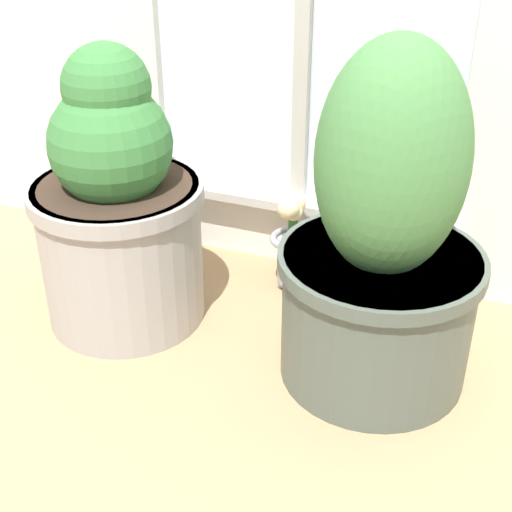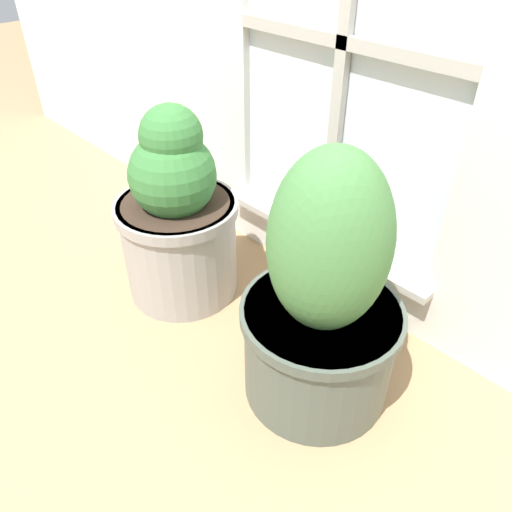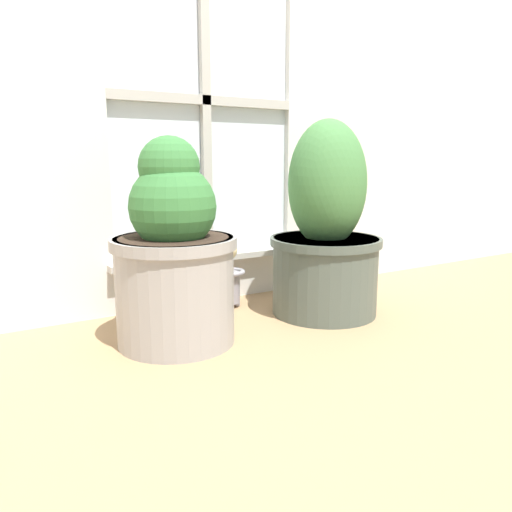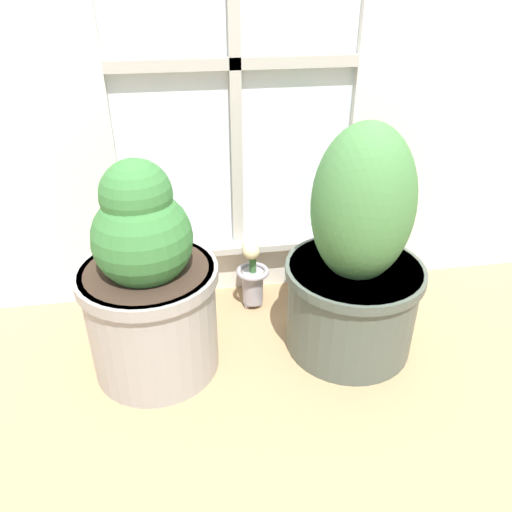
{
  "view_description": "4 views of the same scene",
  "coord_description": "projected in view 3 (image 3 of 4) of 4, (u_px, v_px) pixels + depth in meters",
  "views": [
    {
      "loc": [
        0.51,
        -1.05,
        0.99
      ],
      "look_at": [
        0.0,
        0.24,
        0.18
      ],
      "focal_mm": 50.0,
      "sensor_mm": 36.0,
      "label": 1
    },
    {
      "loc": [
        0.84,
        -0.59,
        1.12
      ],
      "look_at": [
        -0.01,
        0.23,
        0.25
      ],
      "focal_mm": 35.0,
      "sensor_mm": 36.0,
      "label": 2
    },
    {
      "loc": [
        -0.86,
        -1.26,
        0.57
      ],
      "look_at": [
        0.03,
        0.22,
        0.24
      ],
      "focal_mm": 35.0,
      "sensor_mm": 36.0,
      "label": 3
    },
    {
      "loc": [
        -0.19,
        -1.02,
        1.06
      ],
      "look_at": [
        0.02,
        0.24,
        0.31
      ],
      "focal_mm": 35.0,
      "sensor_mm": 36.0,
      "label": 4
    }
  ],
  "objects": [
    {
      "name": "potted_plant_left",
      "position": [
        174.0,
        256.0,
        1.55
      ],
      "size": [
        0.39,
        0.39,
        0.65
      ],
      "color": "#9E9993",
      "rests_on": "ground_plane"
    },
    {
      "name": "ground_plane",
      "position": [
        283.0,
        340.0,
        1.61
      ],
      "size": [
        10.0,
        10.0,
        0.0
      ],
      "primitive_type": "plane",
      "color": "tan"
    },
    {
      "name": "potted_plant_right",
      "position": [
        326.0,
        234.0,
        1.84
      ],
      "size": [
        0.41,
        0.41,
        0.72
      ],
      "color": "#4C564C",
      "rests_on": "ground_plane"
    },
    {
      "name": "flower_vase",
      "position": [
        230.0,
        272.0,
        1.95
      ],
      "size": [
        0.11,
        0.11,
        0.26
      ],
      "color": "#99939E",
      "rests_on": "ground_plane"
    }
  ]
}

